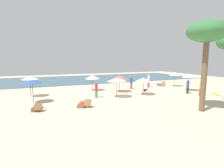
# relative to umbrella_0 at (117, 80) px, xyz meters

# --- Properties ---
(ground_plane) EXTENTS (60.00, 60.00, 0.00)m
(ground_plane) POSITION_rel_umbrella_0_xyz_m (1.07, 1.52, -1.94)
(ground_plane) COLOR beige
(ocean_water) EXTENTS (48.00, 16.00, 0.06)m
(ocean_water) POSITION_rel_umbrella_0_xyz_m (1.07, 18.52, -1.91)
(ocean_water) COLOR #3D6075
(ocean_water) RESTS_ON ground_plane
(umbrella_0) EXTENTS (2.07, 2.07, 2.14)m
(umbrella_0) POSITION_rel_umbrella_0_xyz_m (0.00, 0.00, 0.00)
(umbrella_0) COLOR brown
(umbrella_0) RESTS_ON ground_plane
(umbrella_1) EXTENTS (1.86, 1.86, 1.99)m
(umbrella_1) POSITION_rel_umbrella_0_xyz_m (3.35, 0.03, -0.17)
(umbrella_1) COLOR brown
(umbrella_1) RESTS_ON ground_plane
(umbrella_2) EXTENTS (1.72, 1.72, 2.18)m
(umbrella_2) POSITION_rel_umbrella_0_xyz_m (11.30, 3.71, -0.00)
(umbrella_2) COLOR brown
(umbrella_2) RESTS_ON ground_plane
(umbrella_3) EXTENTS (2.00, 2.00, 2.06)m
(umbrella_3) POSITION_rel_umbrella_0_xyz_m (1.60, 2.72, -0.12)
(umbrella_3) COLOR brown
(umbrella_3) RESTS_ON ground_plane
(umbrella_4) EXTENTS (1.87, 1.87, 2.19)m
(umbrella_4) POSITION_rel_umbrella_0_xyz_m (10.33, 0.01, 0.04)
(umbrella_4) COLOR brown
(umbrella_4) RESTS_ON ground_plane
(umbrella_5) EXTENTS (1.74, 1.74, 2.21)m
(umbrella_5) POSITION_rel_umbrella_0_xyz_m (-8.25, 0.83, 0.10)
(umbrella_5) COLOR brown
(umbrella_5) RESTS_ON ground_plane
(umbrella_6) EXTENTS (1.91, 1.91, 2.05)m
(umbrella_6) POSITION_rel_umbrella_0_xyz_m (-1.23, 4.97, -0.14)
(umbrella_6) COLOR brown
(umbrella_6) RESTS_ON ground_plane
(umbrella_7) EXTENTS (1.81, 1.81, 2.27)m
(umbrella_7) POSITION_rel_umbrella_0_xyz_m (-8.56, 3.88, 0.15)
(umbrella_7) COLOR brown
(umbrella_7) RESTS_ON ground_plane
(lounger_0) EXTENTS (1.29, 1.77, 0.68)m
(lounger_0) POSITION_rel_umbrella_0_xyz_m (-4.23, -2.16, -1.77)
(lounger_0) COLOR brown
(lounger_0) RESTS_ON ground_plane
(lounger_1) EXTENTS (1.19, 1.76, 0.72)m
(lounger_1) POSITION_rel_umbrella_0_xyz_m (9.61, 4.99, -1.76)
(lounger_1) COLOR olive
(lounger_1) RESTS_ON ground_plane
(lounger_2) EXTENTS (0.87, 1.78, 0.67)m
(lounger_2) POSITION_rel_umbrella_0_xyz_m (-7.94, -1.76, -1.77)
(lounger_2) COLOR brown
(lounger_2) RESTS_ON ground_plane
(person_0) EXTENTS (0.39, 0.39, 1.73)m
(person_0) POSITION_rel_umbrella_0_xyz_m (8.75, -1.33, -1.06)
(person_0) COLOR #26262D
(person_0) RESTS_ON ground_plane
(person_1) EXTENTS (0.41, 0.41, 1.66)m
(person_1) POSITION_rel_umbrella_0_xyz_m (-2.06, 0.77, -1.10)
(person_1) COLOR #338C59
(person_1) RESTS_ON ground_plane
(person_2) EXTENTS (0.43, 0.43, 1.93)m
(person_2) POSITION_rel_umbrella_0_xyz_m (7.13, 4.44, -0.96)
(person_2) COLOR #BF3338
(person_2) RESTS_ON ground_plane
(person_3) EXTENTS (0.45, 0.45, 1.72)m
(person_3) POSITION_rel_umbrella_0_xyz_m (4.14, 4.26, -1.07)
(person_3) COLOR #BF3338
(person_3) RESTS_ON ground_plane
(person_4) EXTENTS (0.49, 0.49, 1.79)m
(person_4) POSITION_rel_umbrella_0_xyz_m (9.00, -2.94, -1.04)
(person_4) COLOR #BF3338
(person_4) RESTS_ON ground_plane
(palm_2) EXTENTS (3.00, 3.00, 6.99)m
(palm_2) POSITION_rel_umbrella_0_xyz_m (4.15, -7.22, 4.01)
(palm_2) COLOR brown
(palm_2) RESTS_ON ground_plane
(dog) EXTENTS (0.65, 0.56, 0.31)m
(dog) POSITION_rel_umbrella_0_xyz_m (4.90, 1.94, -1.78)
(dog) COLOR black
(dog) RESTS_ON ground_plane
(surfboard) EXTENTS (1.35, 1.95, 0.07)m
(surfboard) POSITION_rel_umbrella_0_xyz_m (11.29, -3.14, -1.91)
(surfboard) COLOR gold
(surfboard) RESTS_ON ground_plane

